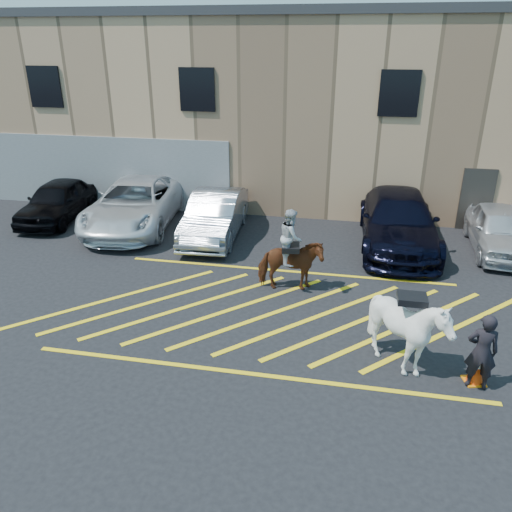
% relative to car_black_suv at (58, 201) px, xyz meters
% --- Properties ---
extents(ground, '(90.00, 90.00, 0.00)m').
position_rel_car_black_suv_xyz_m(ground, '(9.04, -5.13, -0.73)').
color(ground, black).
rests_on(ground, ground).
extents(car_black_suv, '(2.07, 4.40, 1.46)m').
position_rel_car_black_suv_xyz_m(car_black_suv, '(0.00, 0.00, 0.00)').
color(car_black_suv, black).
rests_on(car_black_suv, ground).
extents(car_white_pickup, '(3.37, 6.17, 1.64)m').
position_rel_car_black_suv_xyz_m(car_white_pickup, '(3.13, -0.08, 0.09)').
color(car_white_pickup, silver).
rests_on(car_white_pickup, ground).
extents(car_silver_sedan, '(1.86, 4.68, 1.51)m').
position_rel_car_black_suv_xyz_m(car_silver_sedan, '(6.24, -0.58, 0.03)').
color(car_silver_sedan, '#8E929A').
rests_on(car_silver_sedan, ground).
extents(car_blue_suv, '(2.48, 5.83, 1.68)m').
position_rel_car_black_suv_xyz_m(car_blue_suv, '(12.30, -0.17, 0.11)').
color(car_blue_suv, black).
rests_on(car_blue_suv, ground).
extents(car_white_suv, '(1.82, 4.25, 1.43)m').
position_rel_car_black_suv_xyz_m(car_white_suv, '(15.45, -0.08, -0.01)').
color(car_white_suv, silver).
rests_on(car_white_suv, ground).
extents(handler, '(0.61, 0.42, 1.62)m').
position_rel_car_black_suv_xyz_m(handler, '(13.40, -7.46, 0.08)').
color(handler, black).
rests_on(handler, ground).
extents(warehouse, '(32.42, 10.20, 7.30)m').
position_rel_car_black_suv_xyz_m(warehouse, '(9.03, 6.86, 2.92)').
color(warehouse, tan).
rests_on(warehouse, ground).
extents(hatching_zone, '(12.60, 5.12, 0.01)m').
position_rel_car_black_suv_xyz_m(hatching_zone, '(9.04, -5.43, -0.72)').
color(hatching_zone, yellow).
rests_on(hatching_zone, ground).
extents(mounted_bay, '(1.82, 1.01, 2.28)m').
position_rel_car_black_suv_xyz_m(mounted_bay, '(9.27, -4.07, 0.20)').
color(mounted_bay, maroon).
rests_on(mounted_bay, ground).
extents(saddled_white, '(1.50, 1.68, 1.85)m').
position_rel_car_black_suv_xyz_m(saddled_white, '(12.04, -7.17, 0.20)').
color(saddled_white, white).
rests_on(saddled_white, ground).
extents(traffic_cone, '(0.46, 0.46, 0.73)m').
position_rel_car_black_suv_xyz_m(traffic_cone, '(13.41, -7.33, -0.36)').
color(traffic_cone, orange).
rests_on(traffic_cone, ground).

